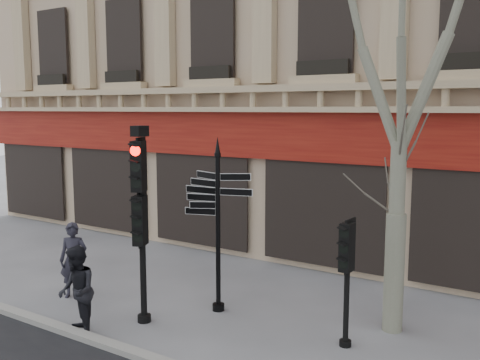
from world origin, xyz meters
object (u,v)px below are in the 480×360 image
object	(u,v)px
traffic_signal_main	(141,200)
pedestrian_b	(77,291)
traffic_signal_secondary	(347,261)
fingerpost	(218,195)
pedestrian_a	(74,260)

from	to	relation	value
traffic_signal_main	pedestrian_b	distance (m)	2.12
traffic_signal_main	traffic_signal_secondary	bearing A→B (deg)	-6.08
traffic_signal_secondary	pedestrian_b	world-z (taller)	traffic_signal_secondary
pedestrian_b	traffic_signal_main	bearing A→B (deg)	96.08
traffic_signal_main	fingerpost	bearing A→B (deg)	32.71
pedestrian_a	pedestrian_b	bearing A→B (deg)	-70.20
traffic_signal_secondary	fingerpost	bearing A→B (deg)	179.29
traffic_signal_main	pedestrian_a	distance (m)	2.88
traffic_signal_secondary	pedestrian_b	distance (m)	5.13
fingerpost	pedestrian_a	world-z (taller)	fingerpost
pedestrian_b	pedestrian_a	bearing A→B (deg)	176.58
fingerpost	traffic_signal_secondary	bearing A→B (deg)	-11.43
pedestrian_a	fingerpost	bearing A→B (deg)	-12.75
traffic_signal_main	pedestrian_b	world-z (taller)	traffic_signal_main
pedestrian_a	traffic_signal_main	bearing A→B (deg)	-36.78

